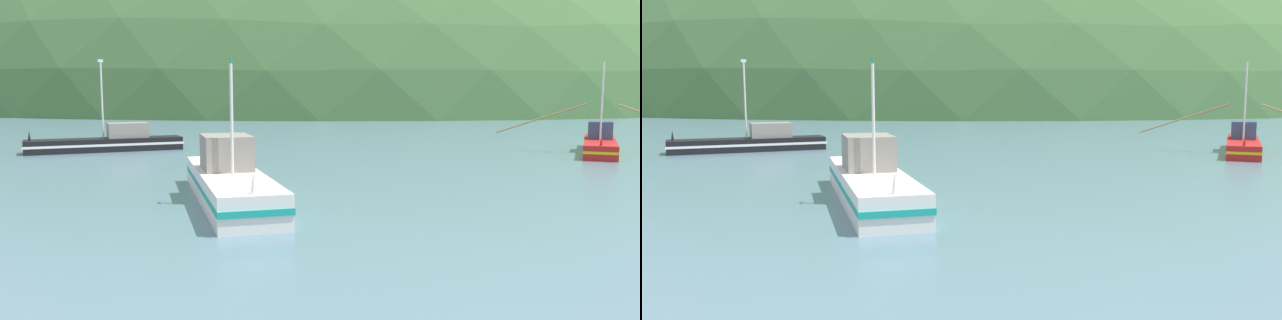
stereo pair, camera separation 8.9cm
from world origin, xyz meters
The scene contains 7 objects.
hill_mid_left centered at (-21.06, 168.20, 0.00)m, with size 209.67×167.74×108.87m, color #47703D.
hill_far_right centered at (-5.47, 240.48, 0.00)m, with size 218.56×174.85×50.67m, color #2D562D.
hill_mid_right centered at (-18.59, 158.91, 0.00)m, with size 90.08×72.06×46.48m, color #386633.
hill_far_center centered at (-38.17, 215.29, 0.00)m, with size 150.43×120.34×75.25m, color #516B38.
fishing_boat_black centered at (-14.60, 42.21, 0.65)m, with size 10.38×7.75×6.59m.
fishing_boat_white centered at (-0.29, 23.94, 0.81)m, with size 7.15×11.96×5.66m.
fishing_boat_red centered at (20.39, 45.87, 0.69)m, with size 13.75×11.72×6.58m.
Camera 2 is at (6.73, 0.27, 4.49)m, focal length 34.51 mm.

